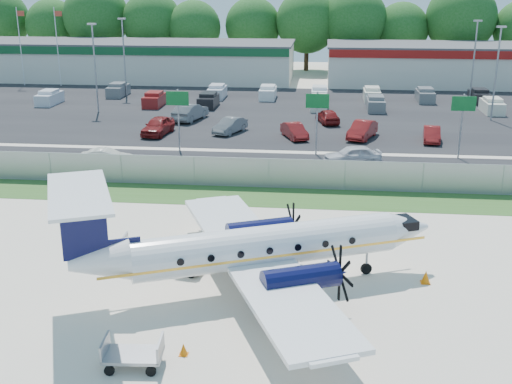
# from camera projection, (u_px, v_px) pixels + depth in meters

# --- Properties ---
(ground) EXTENTS (170.00, 170.00, 0.00)m
(ground) POSITION_uv_depth(u_px,v_px,m) (242.00, 280.00, 29.43)
(ground) COLOR beige
(ground) RESTS_ON ground
(grass_verge) EXTENTS (170.00, 4.00, 0.02)m
(grass_verge) POSITION_uv_depth(u_px,v_px,m) (266.00, 197.00, 40.76)
(grass_verge) COLOR #2D561E
(grass_verge) RESTS_ON ground
(access_road) EXTENTS (170.00, 8.00, 0.02)m
(access_road) POSITION_uv_depth(u_px,v_px,m) (274.00, 167.00, 47.38)
(access_road) COLOR black
(access_road) RESTS_ON ground
(parking_lot) EXTENTS (170.00, 32.00, 0.02)m
(parking_lot) POSITION_uv_depth(u_px,v_px,m) (290.00, 112.00, 67.22)
(parking_lot) COLOR black
(parking_lot) RESTS_ON ground
(perimeter_fence) EXTENTS (120.00, 0.06, 1.99)m
(perimeter_fence) POSITION_uv_depth(u_px,v_px,m) (269.00, 173.00, 42.34)
(perimeter_fence) COLOR gray
(perimeter_fence) RESTS_ON ground
(building_west) EXTENTS (46.40, 12.40, 5.24)m
(building_west) POSITION_uv_depth(u_px,v_px,m) (127.00, 60.00, 89.56)
(building_west) COLOR silver
(building_west) RESTS_ON ground
(building_east) EXTENTS (44.40, 12.40, 5.24)m
(building_east) POSITION_uv_depth(u_px,v_px,m) (496.00, 65.00, 84.61)
(building_east) COLOR silver
(building_east) RESTS_ON ground
(sign_left) EXTENTS (1.80, 0.26, 5.00)m
(sign_left) POSITION_uv_depth(u_px,v_px,m) (178.00, 107.00, 50.74)
(sign_left) COLOR gray
(sign_left) RESTS_ON ground
(sign_mid) EXTENTS (1.80, 0.26, 5.00)m
(sign_mid) POSITION_uv_depth(u_px,v_px,m) (317.00, 110.00, 49.65)
(sign_mid) COLOR gray
(sign_mid) RESTS_ON ground
(sign_right) EXTENTS (1.80, 0.26, 5.00)m
(sign_right) POSITION_uv_depth(u_px,v_px,m) (463.00, 113.00, 48.56)
(sign_right) COLOR gray
(sign_right) RESTS_ON ground
(flagpole_west) EXTENTS (1.06, 0.12, 10.00)m
(flagpole_west) POSITION_uv_depth(u_px,v_px,m) (20.00, 42.00, 83.20)
(flagpole_west) COLOR silver
(flagpole_west) RESTS_ON ground
(flagpole_east) EXTENTS (1.06, 0.12, 10.00)m
(flagpole_east) POSITION_uv_depth(u_px,v_px,m) (58.00, 42.00, 82.71)
(flagpole_east) COLOR silver
(flagpole_east) RESTS_ON ground
(light_pole_nw) EXTENTS (0.90, 0.35, 9.09)m
(light_pole_nw) POSITION_uv_depth(u_px,v_px,m) (95.00, 62.00, 65.69)
(light_pole_nw) COLOR gray
(light_pole_nw) RESTS_ON ground
(light_pole_ne) EXTENTS (0.90, 0.35, 9.09)m
(light_pole_ne) POSITION_uv_depth(u_px,v_px,m) (497.00, 67.00, 61.73)
(light_pole_ne) COLOR gray
(light_pole_ne) RESTS_ON ground
(light_pole_sw) EXTENTS (0.90, 0.35, 9.09)m
(light_pole_sw) POSITION_uv_depth(u_px,v_px,m) (124.00, 52.00, 75.14)
(light_pole_sw) COLOR gray
(light_pole_sw) RESTS_ON ground
(light_pole_se) EXTENTS (0.90, 0.35, 9.09)m
(light_pole_se) POSITION_uv_depth(u_px,v_px,m) (474.00, 56.00, 71.18)
(light_pole_se) COLOR gray
(light_pole_se) RESTS_ON ground
(tree_line) EXTENTS (112.00, 6.00, 14.00)m
(tree_line) POSITION_uv_depth(u_px,v_px,m) (302.00, 70.00, 99.36)
(tree_line) COLOR #194E17
(tree_line) RESTS_ON ground
(aircraft) EXTENTS (16.99, 16.50, 5.27)m
(aircraft) POSITION_uv_depth(u_px,v_px,m) (258.00, 247.00, 27.93)
(aircraft) COLOR silver
(aircraft) RESTS_ON ground
(pushback_tug) EXTENTS (2.43, 1.90, 1.22)m
(pushback_tug) POSITION_uv_depth(u_px,v_px,m) (182.00, 258.00, 30.30)
(pushback_tug) COLOR silver
(pushback_tug) RESTS_ON ground
(baggage_cart_near) EXTENTS (2.01, 1.27, 1.03)m
(baggage_cart_near) POSITION_uv_depth(u_px,v_px,m) (107.00, 245.00, 32.08)
(baggage_cart_near) COLOR gray
(baggage_cart_near) RESTS_ON ground
(baggage_cart_far) EXTENTS (2.16, 1.40, 1.09)m
(baggage_cart_far) POSITION_uv_depth(u_px,v_px,m) (133.00, 354.00, 22.66)
(baggage_cart_far) COLOR gray
(baggage_cart_far) RESTS_ON ground
(cone_nose) EXTENTS (0.42, 0.42, 0.60)m
(cone_nose) POSITION_uv_depth(u_px,v_px,m) (426.00, 277.00, 29.07)
(cone_nose) COLOR orange
(cone_nose) RESTS_ON ground
(cone_port_wing) EXTENTS (0.33, 0.33, 0.47)m
(cone_port_wing) POSITION_uv_depth(u_px,v_px,m) (184.00, 349.00, 23.46)
(cone_port_wing) COLOR orange
(cone_port_wing) RESTS_ON ground
(cone_starboard_wing) EXTENTS (0.42, 0.42, 0.59)m
(cone_starboard_wing) POSITION_uv_depth(u_px,v_px,m) (283.00, 227.00, 35.03)
(cone_starboard_wing) COLOR orange
(cone_starboard_wing) RESTS_ON ground
(road_car_west) EXTENTS (4.11, 1.68, 1.33)m
(road_car_west) POSITION_uv_depth(u_px,v_px,m) (107.00, 167.00, 47.52)
(road_car_west) COLOR beige
(road_car_west) RESTS_ON ground
(road_car_mid) EXTENTS (4.58, 2.63, 1.47)m
(road_car_mid) POSITION_uv_depth(u_px,v_px,m) (352.00, 165.00, 48.02)
(road_car_mid) COLOR silver
(road_car_mid) RESTS_ON ground
(parked_car_a) EXTENTS (2.44, 4.89, 1.60)m
(parked_car_a) POSITION_uv_depth(u_px,v_px,m) (158.00, 135.00, 57.46)
(parked_car_a) COLOR maroon
(parked_car_a) RESTS_ON ground
(parked_car_b) EXTENTS (2.90, 4.39, 1.37)m
(parked_car_b) POSITION_uv_depth(u_px,v_px,m) (230.00, 133.00, 58.11)
(parked_car_b) COLOR #595B5E
(parked_car_b) RESTS_ON ground
(parked_car_c) EXTENTS (2.77, 4.23, 1.32)m
(parked_car_c) POSITION_uv_depth(u_px,v_px,m) (294.00, 138.00, 56.16)
(parked_car_c) COLOR maroon
(parked_car_c) RESTS_ON ground
(parked_car_d) EXTENTS (3.02, 4.88, 1.52)m
(parked_car_d) POSITION_uv_depth(u_px,v_px,m) (362.00, 138.00, 56.08)
(parked_car_d) COLOR maroon
(parked_car_d) RESTS_ON ground
(parked_car_e) EXTENTS (1.82, 4.04, 1.29)m
(parked_car_e) POSITION_uv_depth(u_px,v_px,m) (431.00, 142.00, 54.93)
(parked_car_e) COLOR maroon
(parked_car_e) RESTS_ON ground
(parked_car_f) EXTENTS (2.93, 5.33, 1.66)m
(parked_car_f) POSITION_uv_depth(u_px,v_px,m) (191.00, 120.00, 63.47)
(parked_car_f) COLOR #595B5E
(parked_car_f) RESTS_ON ground
(parked_car_g) EXTENTS (2.64, 4.37, 1.39)m
(parked_car_g) POSITION_uv_depth(u_px,v_px,m) (327.00, 123.00, 62.11)
(parked_car_g) COLOR maroon
(parked_car_g) RESTS_ON ground
(far_parking_rows) EXTENTS (56.00, 10.00, 1.60)m
(far_parking_rows) POSITION_uv_depth(u_px,v_px,m) (292.00, 104.00, 71.95)
(far_parking_rows) COLOR gray
(far_parking_rows) RESTS_ON ground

